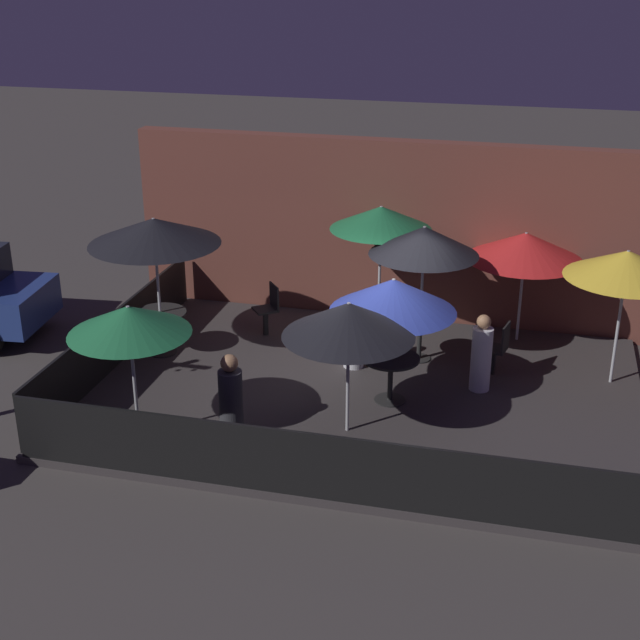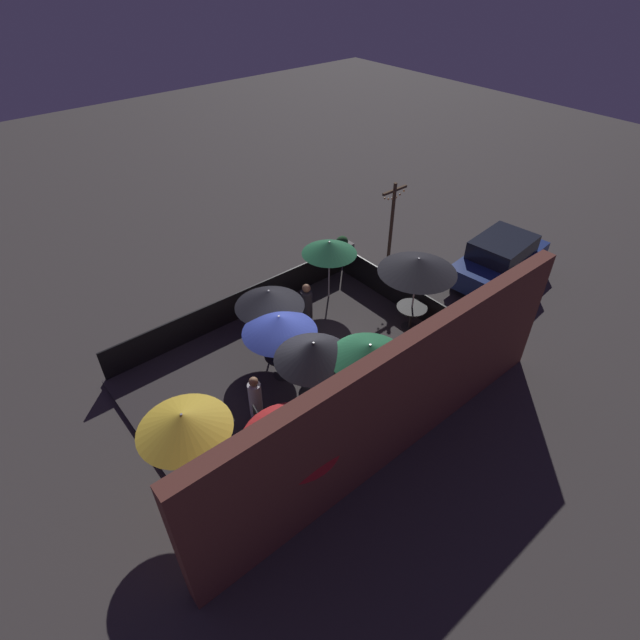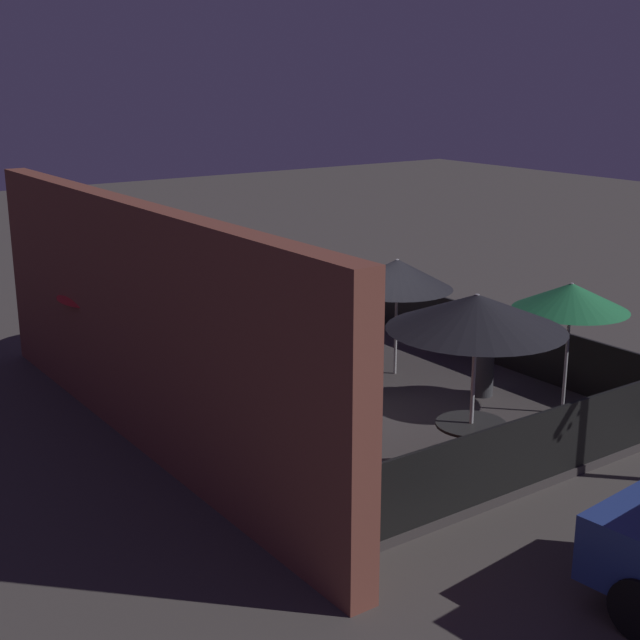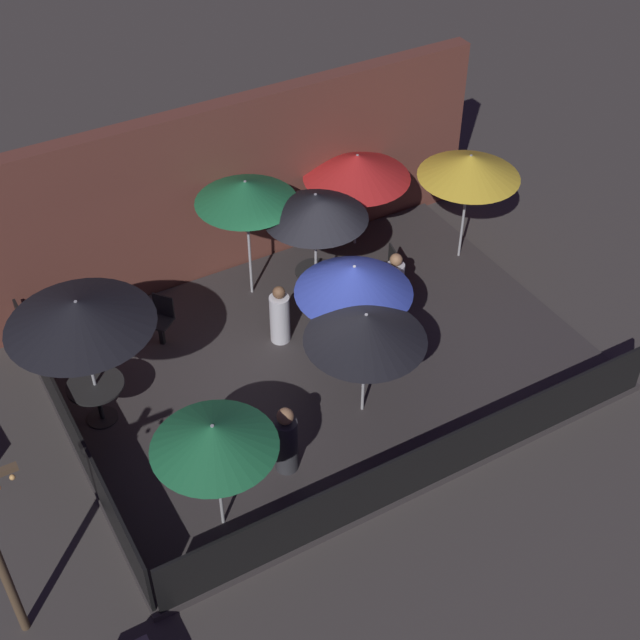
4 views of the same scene
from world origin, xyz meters
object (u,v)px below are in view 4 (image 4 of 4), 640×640
at_px(patio_umbrella_4, 470,166).
at_px(dining_table_0, 316,278).
at_px(dining_table_1, 97,391).
at_px(patron_2, 286,442).
at_px(patio_umbrella_7, 366,327).
at_px(patio_umbrella_5, 357,166).
at_px(patron_1, 394,286).
at_px(patio_umbrella_2, 354,279).
at_px(patio_chair_0, 161,318).
at_px(patio_umbrella_0, 316,206).
at_px(patron_0, 280,316).
at_px(patio_chair_1, 387,268).
at_px(patio_umbrella_6, 246,192).
at_px(patio_umbrella_1, 78,313).
at_px(patio_umbrella_3, 213,436).
at_px(dining_table_2, 352,334).

bearing_deg(patio_umbrella_4, dining_table_0, 177.93).
relative_size(dining_table_0, dining_table_1, 0.84).
bearing_deg(patron_2, patio_umbrella_7, 168.27).
xyz_separation_m(patio_umbrella_5, patron_1, (-0.51, -2.18, -1.19)).
bearing_deg(patio_umbrella_5, patron_2, -131.41).
distance_m(patio_umbrella_2, patio_umbrella_7, 1.17).
bearing_deg(patron_1, patio_chair_0, 81.57).
relative_size(patio_umbrella_7, patio_chair_0, 2.14).
xyz_separation_m(patio_umbrella_0, patio_umbrella_4, (3.20, -0.12, -0.10)).
height_order(patio_umbrella_5, patron_0, patio_umbrella_5).
bearing_deg(patio_umbrella_5, patron_0, -145.49).
xyz_separation_m(dining_table_1, patron_2, (2.12, -2.37, -0.04)).
relative_size(patio_umbrella_4, patron_0, 1.94).
bearing_deg(dining_table_0, patio_umbrella_0, 116.57).
bearing_deg(patron_0, dining_table_0, -34.54).
bearing_deg(patio_umbrella_2, dining_table_1, 168.93).
xyz_separation_m(patio_umbrella_0, patio_chair_1, (1.35, -0.30, -1.65)).
xyz_separation_m(patio_umbrella_4, patio_umbrella_5, (-1.58, 1.39, -0.26)).
xyz_separation_m(patio_umbrella_6, patron_2, (-1.43, -4.09, -1.66)).
distance_m(patio_umbrella_5, patron_1, 2.53).
height_order(patio_umbrella_1, patron_2, patio_umbrella_1).
distance_m(patio_umbrella_1, dining_table_0, 4.80).
height_order(patio_chair_1, patron_1, patron_1).
xyz_separation_m(patio_umbrella_0, patio_chair_0, (-2.85, 0.42, -1.63)).
distance_m(patio_umbrella_3, patron_0, 4.23).
bearing_deg(patio_umbrella_6, patron_1, -41.90).
xyz_separation_m(patio_umbrella_6, patron_1, (2.00, -1.80, -1.64)).
distance_m(patio_umbrella_2, patio_umbrella_5, 3.46).
bearing_deg(patron_2, dining_table_0, -153.49).
bearing_deg(patio_umbrella_1, dining_table_0, 10.56).
xyz_separation_m(patio_umbrella_2, dining_table_0, (0.22, 1.65, -1.18)).
bearing_deg(patio_umbrella_0, dining_table_0, -63.43).
distance_m(dining_table_1, patron_2, 3.18).
xyz_separation_m(dining_table_2, patio_chair_1, (1.57, 1.35, -0.09)).
relative_size(patio_umbrella_2, patio_chair_0, 2.15).
distance_m(patio_umbrella_2, patio_umbrella_4, 3.77).
bearing_deg(dining_table_2, patron_0, 126.78).
relative_size(patio_umbrella_3, patio_umbrella_5, 0.99).
distance_m(patio_umbrella_5, patio_umbrella_7, 4.62).
xyz_separation_m(patio_chair_1, patron_0, (-2.39, -0.26, 0.02)).
height_order(patio_umbrella_4, patio_umbrella_6, patio_umbrella_6).
height_order(dining_table_0, dining_table_1, dining_table_1).
bearing_deg(patio_umbrella_5, patio_umbrella_7, -119.87).
bearing_deg(dining_table_0, patio_umbrella_7, -103.90).
xyz_separation_m(dining_table_2, patron_0, (-0.82, 1.09, -0.07)).
bearing_deg(patio_umbrella_0, patio_umbrella_7, -103.90).
bearing_deg(patio_chair_1, dining_table_0, 0.00).
xyz_separation_m(patio_umbrella_1, patio_umbrella_3, (0.84, -2.82, -0.39)).
distance_m(patio_umbrella_1, patron_0, 3.81).
distance_m(patio_umbrella_0, patio_umbrella_1, 4.52).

